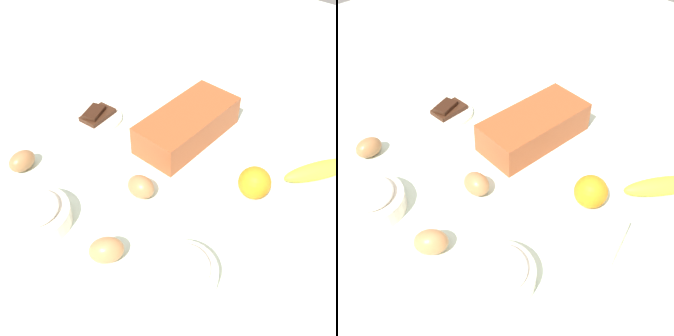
% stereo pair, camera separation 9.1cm
% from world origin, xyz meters
% --- Properties ---
extents(ground_plane, '(2.40, 2.40, 0.02)m').
position_xyz_m(ground_plane, '(0.00, 0.00, -0.01)').
color(ground_plane, silver).
extents(loaf_pan, '(0.28, 0.14, 0.08)m').
position_xyz_m(loaf_pan, '(-0.15, -0.06, 0.04)').
color(loaf_pan, '#9E4723').
rests_on(loaf_pan, ground_plane).
extents(flour_bowl, '(0.14, 0.14, 0.07)m').
position_xyz_m(flour_bowl, '(0.27, -0.13, 0.03)').
color(flour_bowl, silver).
rests_on(flour_bowl, ground_plane).
extents(sugar_bowl, '(0.13, 0.13, 0.07)m').
position_xyz_m(sugar_bowl, '(0.19, 0.18, 0.03)').
color(sugar_bowl, silver).
rests_on(sugar_bowl, ground_plane).
extents(banana, '(0.18, 0.14, 0.04)m').
position_xyz_m(banana, '(-0.23, 0.27, 0.02)').
color(banana, yellow).
rests_on(banana, ground_plane).
extents(orange_fruit, '(0.07, 0.07, 0.07)m').
position_xyz_m(orange_fruit, '(-0.09, 0.18, 0.04)').
color(orange_fruit, orange).
rests_on(orange_fruit, ground_plane).
extents(butter_block, '(0.10, 0.09, 0.06)m').
position_xyz_m(butter_block, '(-0.01, 0.27, 0.03)').
color(butter_block, '#F4EDB2').
rests_on(butter_block, ground_plane).
extents(egg_near_butter, '(0.07, 0.05, 0.05)m').
position_xyz_m(egg_near_butter, '(0.19, -0.29, 0.02)').
color(egg_near_butter, '#9C683F').
rests_on(egg_near_butter, ground_plane).
extents(egg_beside_bowl, '(0.05, 0.07, 0.05)m').
position_xyz_m(egg_beside_bowl, '(0.07, -0.02, 0.03)').
color(egg_beside_bowl, '#A97145').
rests_on(egg_beside_bowl, ground_plane).
extents(egg_loose, '(0.09, 0.08, 0.05)m').
position_xyz_m(egg_loose, '(0.24, 0.04, 0.03)').
color(egg_loose, '#B27849').
rests_on(egg_loose, ground_plane).
extents(chocolate_plate, '(0.13, 0.13, 0.03)m').
position_xyz_m(chocolate_plate, '(-0.06, -0.29, 0.01)').
color(chocolate_plate, silver).
rests_on(chocolate_plate, ground_plane).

